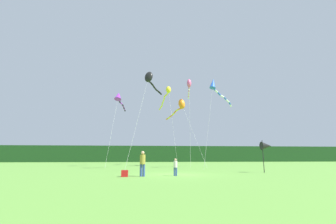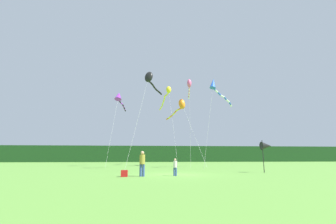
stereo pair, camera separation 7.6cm
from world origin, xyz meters
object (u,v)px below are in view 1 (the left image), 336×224
(cooler_box, at_px, (125,173))
(kite_orange, at_px, (181,105))
(person_child, at_px, (175,166))
(banner_flag_pole, at_px, (266,146))
(kite_yellow, at_px, (167,93))
(person_adult, at_px, (143,162))
(kite_black, at_px, (150,79))
(kite_purple, at_px, (119,97))
(kite_blue, at_px, (216,87))
(kite_rainbow, at_px, (189,85))

(cooler_box, bearing_deg, kite_orange, 68.94)
(person_child, bearing_deg, cooler_box, -173.48)
(banner_flag_pole, bearing_deg, kite_orange, 110.64)
(banner_flag_pole, relative_size, kite_yellow, 0.22)
(person_adult, xyz_separation_m, kite_orange, (5.34, 16.78, 7.76))
(person_adult, relative_size, kite_yellow, 0.14)
(kite_black, relative_size, kite_purple, 1.04)
(person_adult, relative_size, kite_black, 0.15)
(person_child, height_order, kite_yellow, kite_yellow)
(kite_black, relative_size, kite_blue, 1.00)
(banner_flag_pole, relative_size, kite_purple, 0.26)
(banner_flag_pole, bearing_deg, cooler_box, -165.47)
(kite_yellow, bearing_deg, kite_rainbow, -61.48)
(person_adult, height_order, kite_purple, kite_purple)
(person_child, xyz_separation_m, banner_flag_pole, (8.26, 2.65, 1.56))
(kite_black, distance_m, kite_rainbow, 8.65)
(person_adult, relative_size, kite_purple, 0.16)
(kite_blue, height_order, kite_rainbow, kite_rainbow)
(kite_rainbow, bearing_deg, person_adult, -112.21)
(kite_blue, xyz_separation_m, kite_purple, (-12.64, 5.95, -0.14))
(kite_yellow, bearing_deg, person_child, -93.93)
(kite_rainbow, height_order, kite_yellow, kite_yellow)
(banner_flag_pole, xyz_separation_m, kite_orange, (-5.23, 13.89, 6.49))
(person_adult, height_order, banner_flag_pole, banner_flag_pole)
(person_adult, height_order, kite_rainbow, kite_rainbow)
(person_adult, xyz_separation_m, person_child, (2.31, 0.25, -0.29))
(person_child, relative_size, banner_flag_pole, 0.44)
(kite_black, bearing_deg, kite_yellow, 74.43)
(banner_flag_pole, relative_size, kite_orange, 0.28)
(cooler_box, relative_size, banner_flag_pole, 0.16)
(kite_black, xyz_separation_m, kite_rainbow, (5.84, 6.25, 1.29))
(cooler_box, relative_size, kite_purple, 0.04)
(person_adult, relative_size, kite_rainbow, 0.14)
(person_child, bearing_deg, kite_black, 100.54)
(cooler_box, bearing_deg, kite_black, 79.62)
(person_adult, distance_m, kite_yellow, 23.61)
(kite_purple, bearing_deg, person_adult, -78.08)
(kite_yellow, relative_size, kite_purple, 1.18)
(banner_flag_pole, height_order, kite_black, kite_black)
(cooler_box, bearing_deg, banner_flag_pole, 14.53)
(cooler_box, relative_size, kite_blue, 0.04)
(kite_rainbow, distance_m, kite_purple, 10.34)
(cooler_box, height_order, kite_orange, kite_orange)
(kite_orange, bearing_deg, kite_yellow, 112.28)
(kite_orange, bearing_deg, kite_blue, -56.08)
(kite_blue, height_order, kite_orange, kite_blue)
(kite_yellow, distance_m, kite_purple, 8.33)
(cooler_box, xyz_separation_m, kite_blue, (10.17, 11.50, 9.72))
(kite_blue, distance_m, kite_orange, 6.66)
(cooler_box, xyz_separation_m, kite_black, (1.77, 9.66, 9.96))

